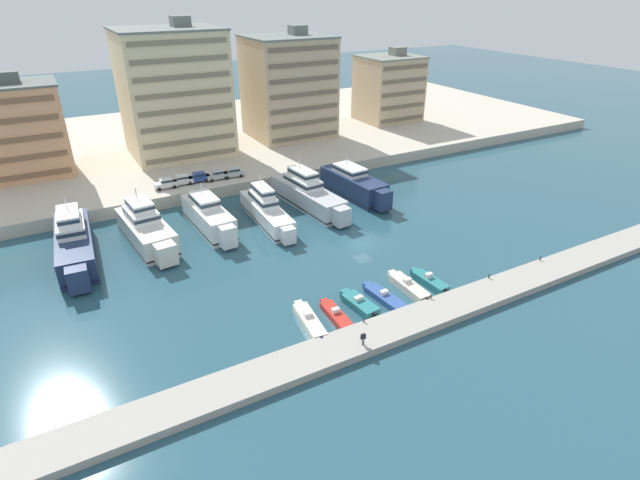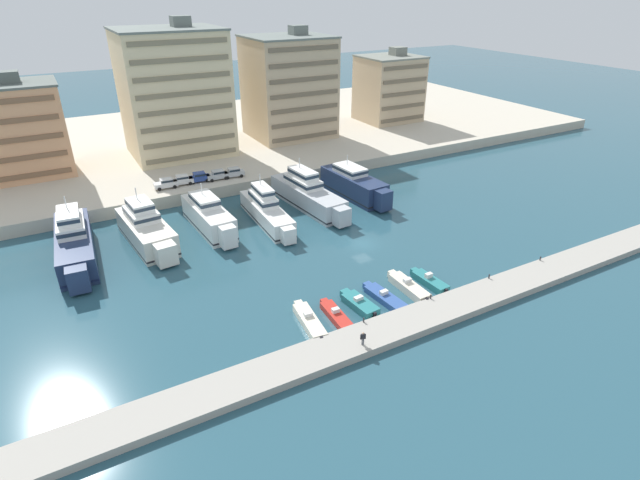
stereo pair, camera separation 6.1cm
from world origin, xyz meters
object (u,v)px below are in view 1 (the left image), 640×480
yacht_ivory_left (146,229)px  car_silver_center (233,172)px  car_blue_mid_left (199,177)px  pedestrian_near_edge (363,337)px  car_silver_center_left (217,175)px  motorboat_cream_far_left (309,321)px  yacht_white_mid_left (209,217)px  motorboat_red_left (337,316)px  motorboat_cream_center (408,287)px  motorboat_teal_mid_left (359,304)px  motorboat_teal_center_right (429,281)px  yacht_white_center_left (266,210)px  motorboat_blue_center_left (385,298)px  yacht_navy_far_left (74,243)px  car_white_left (182,180)px  yacht_silver_center (308,194)px  yacht_navy_center_right (354,185)px  car_white_far_left (166,183)px

yacht_ivory_left → car_silver_center: bearing=38.2°
car_blue_mid_left → pedestrian_near_edge: size_ratio=2.59×
pedestrian_near_edge → car_silver_center_left: bearing=88.1°
motorboat_cream_far_left → yacht_white_mid_left: bearing=94.1°
motorboat_red_left → motorboat_cream_center: 11.22m
yacht_ivory_left → motorboat_teal_mid_left: 35.17m
car_blue_mid_left → motorboat_teal_mid_left: bearing=-82.8°
motorboat_cream_center → yacht_white_mid_left: bearing=119.2°
motorboat_teal_mid_left → car_silver_center: bearing=89.1°
yacht_white_mid_left → motorboat_red_left: yacht_white_mid_left is taller
yacht_white_mid_left → motorboat_teal_mid_left: bearing=-73.1°
motorboat_teal_center_right → pedestrian_near_edge: bearing=-155.1°
car_silver_center → pedestrian_near_edge: (-4.82, -52.02, -1.35)m
yacht_ivory_left → car_blue_mid_left: (12.95, 15.94, 0.84)m
yacht_white_center_left → motorboat_teal_mid_left: size_ratio=2.97×
yacht_ivory_left → yacht_white_mid_left: yacht_ivory_left is taller
yacht_white_center_left → motorboat_cream_center: (7.53, -27.85, -1.51)m
motorboat_blue_center_left → yacht_navy_far_left: bearing=136.8°
yacht_white_center_left → car_silver_center_left: bearing=97.9°
yacht_navy_far_left → motorboat_teal_mid_left: size_ratio=3.38×
motorboat_teal_mid_left → car_white_left: 46.65m
yacht_white_center_left → yacht_silver_center: yacht_silver_center is taller
motorboat_teal_center_right → motorboat_red_left: bearing=-177.3°
yacht_navy_center_right → car_white_left: 31.53m
yacht_ivory_left → yacht_navy_center_right: 37.27m
yacht_ivory_left → car_silver_center_left: (16.37, 15.48, 0.84)m
car_white_far_left → yacht_navy_center_right: bearing=-26.4°
car_silver_center → yacht_white_mid_left: bearing=-122.7°
motorboat_cream_far_left → car_white_left: 45.93m
car_white_far_left → yacht_ivory_left: bearing=-113.6°
yacht_navy_far_left → yacht_white_center_left: 28.70m
motorboat_teal_center_right → car_silver_center: 46.29m
yacht_navy_far_left → car_blue_mid_left: yacht_navy_far_left is taller
motorboat_cream_center → yacht_white_center_left: bearing=105.1°
motorboat_red_left → car_silver_center_left: size_ratio=1.73×
yacht_white_center_left → motorboat_cream_far_left: (-6.94, -28.06, -1.56)m
motorboat_cream_center → car_blue_mid_left: size_ratio=1.84×
motorboat_teal_mid_left → car_blue_mid_left: bearing=97.2°
yacht_navy_far_left → motorboat_teal_center_right: size_ratio=3.30×
yacht_ivory_left → car_white_left: 18.76m
yacht_navy_far_left → car_blue_mid_left: size_ratio=5.10×
yacht_ivory_left → pedestrian_near_edge: 39.54m
motorboat_blue_center_left → car_silver_center_left: car_silver_center_left is taller
yacht_navy_center_right → motorboat_blue_center_left: size_ratio=2.38×
motorboat_red_left → motorboat_cream_center: size_ratio=0.93×
yacht_navy_center_right → pedestrian_near_edge: bearing=-121.2°
car_white_left → yacht_navy_center_right: bearing=-29.3°
yacht_silver_center → yacht_navy_center_right: yacht_silver_center is taller
yacht_white_mid_left → car_silver_center: bearing=57.3°
motorboat_cream_far_left → car_blue_mid_left: (1.13, 45.75, 2.69)m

